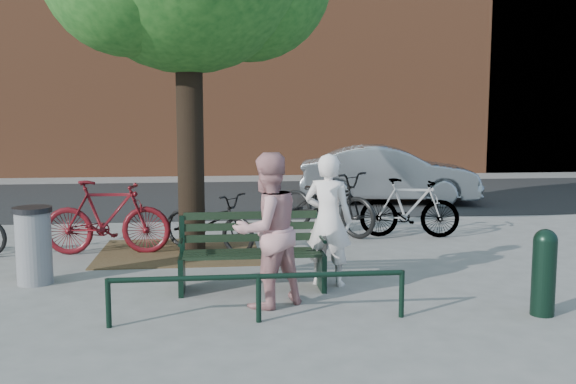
{
  "coord_description": "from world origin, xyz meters",
  "views": [
    {
      "loc": [
        -0.4,
        -7.55,
        2.14
      ],
      "look_at": [
        0.55,
        1.0,
        1.06
      ],
      "focal_mm": 40.0,
      "sensor_mm": 36.0,
      "label": 1
    }
  ],
  "objects": [
    {
      "name": "park_bench",
      "position": [
        -0.0,
        0.08,
        0.48
      ],
      "size": [
        1.74,
        0.54,
        0.97
      ],
      "color": "black",
      "rests_on": "ground"
    },
    {
      "name": "bicycle_e",
      "position": [
        1.51,
        3.51,
        0.56
      ],
      "size": [
        1.95,
        2.09,
        1.12
      ],
      "primitive_type": "imported",
      "rotation": [
        0.0,
        0.0,
        0.71
      ],
      "color": "black",
      "rests_on": "ground"
    },
    {
      "name": "ground",
      "position": [
        0.0,
        0.0,
        0.0
      ],
      "size": [
        90.0,
        90.0,
        0.0
      ],
      "primitive_type": "plane",
      "color": "gray",
      "rests_on": "ground"
    },
    {
      "name": "person_left",
      "position": [
        0.95,
        0.15,
        0.82
      ],
      "size": [
        0.71,
        0.62,
        1.64
      ],
      "primitive_type": "imported",
      "rotation": [
        0.0,
        0.0,
        2.68
      ],
      "color": "silver",
      "rests_on": "ground"
    },
    {
      "name": "bicycle_c",
      "position": [
        -0.54,
        2.29,
        0.46
      ],
      "size": [
        1.73,
        1.57,
        0.92
      ],
      "primitive_type": "imported",
      "rotation": [
        0.0,
        0.0,
        0.88
      ],
      "color": "black",
      "rests_on": "ground"
    },
    {
      "name": "person_right",
      "position": [
        0.13,
        -0.64,
        0.85
      ],
      "size": [
        1.04,
        0.98,
        1.71
      ],
      "primitive_type": "imported",
      "rotation": [
        0.0,
        0.0,
        3.68
      ],
      "color": "tan",
      "rests_on": "ground"
    },
    {
      "name": "road",
      "position": [
        0.0,
        8.5,
        0.01
      ],
      "size": [
        40.0,
        7.0,
        0.01
      ],
      "primitive_type": "cube",
      "color": "black",
      "rests_on": "ground"
    },
    {
      "name": "dirt_pit",
      "position": [
        -1.0,
        2.2,
        0.01
      ],
      "size": [
        2.4,
        2.0,
        0.02
      ],
      "primitive_type": "cube",
      "color": "brown",
      "rests_on": "ground"
    },
    {
      "name": "litter_bin",
      "position": [
        -2.69,
        0.6,
        0.49
      ],
      "size": [
        0.47,
        0.47,
        0.97
      ],
      "color": "gray",
      "rests_on": "ground"
    },
    {
      "name": "guard_railing",
      "position": [
        0.0,
        -1.2,
        0.4
      ],
      "size": [
        3.06,
        0.06,
        0.51
      ],
      "color": "black",
      "rests_on": "ground"
    },
    {
      "name": "bicycle_b",
      "position": [
        -2.06,
        2.2,
        0.56
      ],
      "size": [
        1.9,
        0.61,
        1.13
      ],
      "primitive_type": "imported",
      "rotation": [
        0.0,
        0.0,
        1.53
      ],
      "color": "#500B10",
      "rests_on": "ground"
    },
    {
      "name": "bicycle_d",
      "position": [
        2.86,
        3.0,
        0.51
      ],
      "size": [
        1.75,
        0.8,
        1.02
      ],
      "primitive_type": "imported",
      "rotation": [
        0.0,
        0.0,
        1.38
      ],
      "color": "gray",
      "rests_on": "ground"
    },
    {
      "name": "bollard",
      "position": [
        3.01,
        -1.29,
        0.5
      ],
      "size": [
        0.25,
        0.25,
        0.93
      ],
      "color": "black",
      "rests_on": "ground"
    },
    {
      "name": "parked_car",
      "position": [
        3.59,
        7.07,
        0.68
      ],
      "size": [
        4.3,
        2.13,
        1.36
      ],
      "primitive_type": "imported",
      "rotation": [
        0.0,
        0.0,
        1.4
      ],
      "color": "gray",
      "rests_on": "ground"
    }
  ]
}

